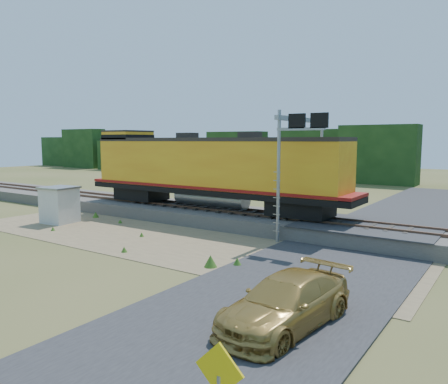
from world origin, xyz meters
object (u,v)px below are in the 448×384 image
Objects in this scene: shed at (60,205)px; car at (286,302)px; locomotive at (207,168)px; signal_gantry at (303,143)px.

car is at bearing -23.59° from shed.
locomotive reaches higher than car.
signal_gantry is at bearing 14.30° from shed.
signal_gantry reaches higher than shed.
shed is at bearing -140.88° from locomotive.
locomotive is 3.88× the size of car.
car is (18.74, -5.92, -0.45)m from shed.
locomotive is at bearing 140.81° from car.
shed is 19.66m from car.
locomotive is at bearing 174.58° from signal_gantry.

